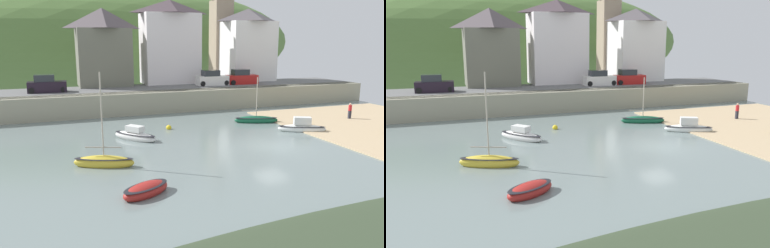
% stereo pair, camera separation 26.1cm
% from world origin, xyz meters
% --- Properties ---
extents(quay_seawall, '(48.00, 9.40, 2.40)m').
position_xyz_m(quay_seawall, '(0.00, 17.50, 1.36)').
color(quay_seawall, gray).
rests_on(quay_seawall, ground).
extents(hillside_backdrop, '(80.00, 44.00, 22.79)m').
position_xyz_m(hillside_backdrop, '(-4.23, 55.20, 7.98)').
color(hillside_backdrop, '#537539').
rests_on(hillside_backdrop, ground).
extents(waterfront_building_left, '(6.81, 5.43, 9.64)m').
position_xyz_m(waterfront_building_left, '(-9.09, 25.20, 7.31)').
color(waterfront_building_left, '#6A6A5A').
rests_on(waterfront_building_left, ground).
extents(waterfront_building_centre, '(7.72, 4.88, 10.95)m').
position_xyz_m(waterfront_building_centre, '(-0.28, 25.20, 7.95)').
color(waterfront_building_centre, silver).
rests_on(waterfront_building_centre, ground).
extents(waterfront_building_right, '(7.03, 5.89, 10.15)m').
position_xyz_m(waterfront_building_right, '(11.51, 25.20, 7.55)').
color(waterfront_building_right, white).
rests_on(waterfront_building_right, ground).
extents(church_with_spire, '(3.00, 3.00, 15.56)m').
position_xyz_m(church_with_spire, '(9.10, 29.20, 10.39)').
color(church_with_spire, gray).
rests_on(church_with_spire, ground).
extents(dinghy_open_wooden, '(4.26, 2.88, 1.49)m').
position_xyz_m(dinghy_open_wooden, '(5.20, 3.28, 0.36)').
color(dinghy_open_wooden, white).
rests_on(dinghy_open_wooden, ground).
extents(sailboat_blue_trim, '(3.13, 2.44, 0.85)m').
position_xyz_m(sailboat_blue_trim, '(-11.38, -5.85, 0.26)').
color(sailboat_blue_trim, maroon).
rests_on(sailboat_blue_trim, ground).
extents(fishing_boat_green, '(4.00, 2.37, 6.28)m').
position_xyz_m(fishing_boat_green, '(-12.80, -0.39, 0.33)').
color(fishing_boat_green, gold).
rests_on(fishing_boat_green, ground).
extents(motorboat_with_cabin, '(3.49, 3.96, 1.36)m').
position_xyz_m(motorboat_with_cabin, '(-9.47, 5.68, 0.34)').
color(motorboat_with_cabin, white).
rests_on(motorboat_with_cabin, ground).
extents(rowboat_small_beached, '(4.44, 2.37, 4.70)m').
position_xyz_m(rowboat_small_beached, '(3.30, 8.10, 0.29)').
color(rowboat_small_beached, '#155939').
rests_on(rowboat_small_beached, ground).
extents(parked_car_near_slipway, '(4.16, 1.84, 1.95)m').
position_xyz_m(parked_car_near_slipway, '(-16.08, 20.70, 3.20)').
color(parked_car_near_slipway, black).
rests_on(parked_car_near_slipway, ground).
extents(parked_car_by_wall, '(4.13, 1.82, 1.95)m').
position_xyz_m(parked_car_by_wall, '(3.96, 20.70, 3.20)').
color(parked_car_by_wall, silver).
rests_on(parked_car_by_wall, ground).
extents(parked_car_end_of_row, '(4.21, 1.99, 1.95)m').
position_xyz_m(parked_car_end_of_row, '(8.26, 20.70, 3.20)').
color(parked_car_end_of_row, red).
rests_on(parked_car_end_of_row, ground).
extents(person_near_water, '(0.34, 0.34, 1.62)m').
position_xyz_m(person_near_water, '(13.18, 6.05, 0.98)').
color(person_near_water, '#282833').
rests_on(person_near_water, ground).
extents(mooring_buoy, '(0.50, 0.50, 0.50)m').
position_xyz_m(mooring_buoy, '(-5.75, 8.33, 0.15)').
color(mooring_buoy, yellow).
rests_on(mooring_buoy, ground).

